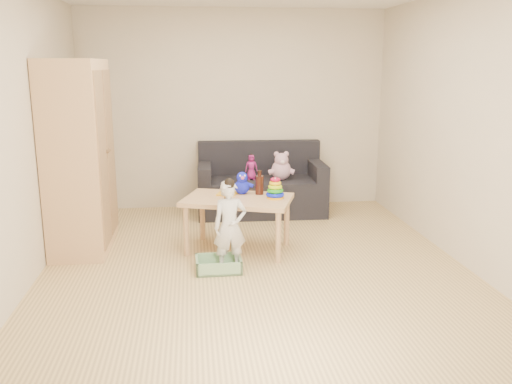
{
  "coord_description": "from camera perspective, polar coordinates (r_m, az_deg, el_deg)",
  "views": [
    {
      "loc": [
        -0.57,
        -4.95,
        1.88
      ],
      "look_at": [
        0.05,
        0.25,
        0.65
      ],
      "focal_mm": 38.0,
      "sensor_mm": 36.0,
      "label": 1
    }
  ],
  "objects": [
    {
      "name": "yellow_book",
      "position": [
        5.67,
        -3.05,
        -0.18
      ],
      "size": [
        0.25,
        0.25,
        0.01
      ],
      "primitive_type": "cube",
      "rotation": [
        0.0,
        0.0,
        -0.33
      ],
      "color": "gold",
      "rests_on": "play_table"
    },
    {
      "name": "wardrobe",
      "position": [
        5.83,
        -18.11,
        3.58
      ],
      "size": [
        0.54,
        1.08,
        1.94
      ],
      "primitive_type": "cube",
      "color": "#E7B47F",
      "rests_on": "ground"
    },
    {
      "name": "sofa",
      "position": [
        7.02,
        0.56,
        -0.4
      ],
      "size": [
        1.64,
        0.86,
        0.46
      ],
      "primitive_type": "cube",
      "rotation": [
        0.0,
        0.0,
        -0.03
      ],
      "color": "black",
      "rests_on": "ground"
    },
    {
      "name": "doll",
      "position": [
        6.89,
        -0.49,
        2.6
      ],
      "size": [
        0.17,
        0.12,
        0.31
      ],
      "primitive_type": "imported",
      "rotation": [
        0.0,
        0.0,
        -0.08
      ],
      "color": "#A81F77",
      "rests_on": "sofa"
    },
    {
      "name": "wooden_figure",
      "position": [
        5.48,
        -3.24,
        -0.11
      ],
      "size": [
        0.05,
        0.05,
        0.11
      ],
      "primitive_type": null,
      "rotation": [
        0.0,
        0.0,
        -0.26
      ],
      "color": "brown",
      "rests_on": "play_table"
    },
    {
      "name": "storage_bin",
      "position": [
        5.13,
        -3.97,
        -7.59
      ],
      "size": [
        0.43,
        0.33,
        0.13
      ],
      "primitive_type": null,
      "rotation": [
        0.0,
        0.0,
        0.02
      ],
      "color": "#80A97A",
      "rests_on": "ground"
    },
    {
      "name": "play_table",
      "position": [
        5.59,
        -1.92,
        -3.41
      ],
      "size": [
        1.23,
        0.98,
        0.56
      ],
      "primitive_type": "cube",
      "rotation": [
        0.0,
        0.0,
        -0.33
      ],
      "color": "tan",
      "rests_on": "ground"
    },
    {
      "name": "ring_stacker",
      "position": [
        5.48,
        2.03,
        0.19
      ],
      "size": [
        0.19,
        0.19,
        0.21
      ],
      "color": "#FFAE0D",
      "rests_on": "play_table"
    },
    {
      "name": "brown_bottle",
      "position": [
        5.64,
        0.37,
        0.83
      ],
      "size": [
        0.09,
        0.09,
        0.25
      ],
      "color": "black",
      "rests_on": "play_table"
    },
    {
      "name": "room",
      "position": [
        5.02,
        -0.23,
        6.57
      ],
      "size": [
        4.5,
        4.5,
        4.5
      ],
      "color": "#D6B373",
      "rests_on": "ground"
    },
    {
      "name": "toddler",
      "position": [
        5.01,
        -2.76,
        -3.78
      ],
      "size": [
        0.33,
        0.24,
        0.84
      ],
      "primitive_type": "imported",
      "rotation": [
        0.0,
        0.0,
        0.12
      ],
      "color": "silver",
      "rests_on": "ground"
    },
    {
      "name": "pink_bear",
      "position": [
        6.89,
        2.66,
        2.56
      ],
      "size": [
        0.31,
        0.29,
        0.31
      ],
      "primitive_type": null,
      "rotation": [
        0.0,
        0.0,
        -0.24
      ],
      "color": "#D19AB5",
      "rests_on": "sofa"
    },
    {
      "name": "blue_plush",
      "position": [
        5.66,
        -1.48,
        1.0
      ],
      "size": [
        0.25,
        0.22,
        0.24
      ],
      "primitive_type": null,
      "rotation": [
        0.0,
        0.0,
        -0.43
      ],
      "color": "#1921E2",
      "rests_on": "play_table"
    }
  ]
}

